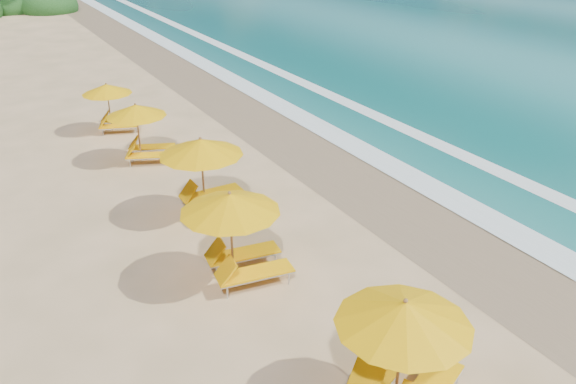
# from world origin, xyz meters

# --- Properties ---
(ground) EXTENTS (160.00, 160.00, 0.00)m
(ground) POSITION_xyz_m (0.00, 0.00, 0.00)
(ground) COLOR tan
(ground) RESTS_ON ground
(wet_sand) EXTENTS (4.00, 160.00, 0.01)m
(wet_sand) POSITION_xyz_m (4.00, 0.00, 0.01)
(wet_sand) COLOR #877050
(wet_sand) RESTS_ON ground
(surf_foam) EXTENTS (4.00, 160.00, 0.01)m
(surf_foam) POSITION_xyz_m (6.70, 0.00, 0.03)
(surf_foam) COLOR white
(surf_foam) RESTS_ON ground
(station_1) EXTENTS (3.22, 3.20, 2.47)m
(station_1) POSITION_xyz_m (-1.42, -6.73, 1.38)
(station_1) COLOR olive
(station_1) RESTS_ON ground
(station_2) EXTENTS (2.87, 2.72, 2.45)m
(station_2) POSITION_xyz_m (-2.26, -1.55, 1.38)
(station_2) COLOR olive
(station_2) RESTS_ON ground
(station_3) EXTENTS (2.68, 2.47, 2.50)m
(station_3) POSITION_xyz_m (-1.53, 2.07, 1.40)
(station_3) COLOR olive
(station_3) RESTS_ON ground
(station_4) EXTENTS (2.85, 2.82, 2.18)m
(station_4) POSITION_xyz_m (-1.99, 7.12, 1.22)
(station_4) COLOR olive
(station_4) RESTS_ON ground
(station_5) EXTENTS (2.62, 2.57, 2.04)m
(station_5) POSITION_xyz_m (-2.11, 10.86, 1.14)
(station_5) COLOR olive
(station_5) RESTS_ON ground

